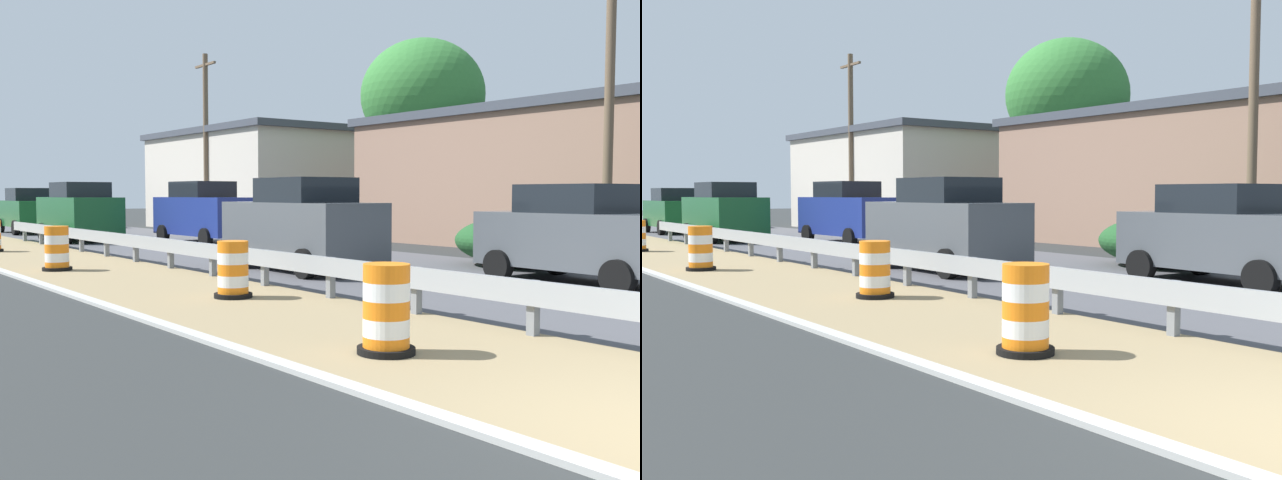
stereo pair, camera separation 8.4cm
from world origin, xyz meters
TOP-DOWN VIEW (x-y plane):
  - guardrail_median at (2.09, 3.24)m, footprint 0.18×47.75m
  - traffic_barrel_nearest at (-0.03, 3.57)m, footprint 0.66×0.66m
  - traffic_barrel_close at (0.84, 8.43)m, footprint 0.66×0.66m
  - traffic_barrel_mid at (-0.17, 14.75)m, footprint 0.67×0.67m
  - car_lead_near_lane at (4.35, 11.31)m, footprint 2.02×4.27m
  - car_trailing_near_lane at (6.94, 20.87)m, footprint 2.06×4.74m
  - car_lead_far_lane at (3.86, 25.04)m, footprint 2.08×4.50m
  - car_mid_far_lane at (7.48, 36.73)m, footprint 2.05×4.72m
  - car_distant_a at (7.34, 5.93)m, footprint 2.26×4.15m
  - car_distant_b at (3.88, 31.74)m, footprint 2.10×4.12m
  - roadside_shop_near at (16.14, 13.24)m, footprint 7.18×12.96m
  - roadside_shop_far at (14.95, 29.27)m, footprint 8.48×11.91m
  - utility_pole_near at (11.51, 8.03)m, footprint 0.24×1.80m
  - utility_pole_mid at (10.82, 27.98)m, footprint 0.24×1.80m
  - bush_roadside at (9.38, 8.89)m, footprint 3.41×3.41m
  - tree_roadside at (15.22, 18.34)m, footprint 4.87×4.87m

SIDE VIEW (x-z plane):
  - traffic_barrel_close at x=0.84m, z-range -0.05..0.93m
  - traffic_barrel_nearest at x=-0.03m, z-range -0.05..0.96m
  - traffic_barrel_mid at x=-0.17m, z-range -0.05..0.98m
  - guardrail_median at x=2.09m, z-range 0.16..0.87m
  - bush_roadside at x=9.38m, z-range 0.00..1.25m
  - car_distant_a at x=7.34m, z-range 0.00..1.97m
  - car_distant_b at x=3.88m, z-range 0.00..2.02m
  - car_lead_near_lane at x=4.35m, z-range 0.00..2.14m
  - car_mid_far_lane at x=7.48m, z-range 0.00..2.14m
  - car_lead_far_lane at x=3.86m, z-range 0.00..2.20m
  - car_trailing_near_lane at x=6.94m, z-range 0.00..2.21m
  - roadside_shop_near at x=16.14m, z-range 0.01..4.66m
  - roadside_shop_far at x=14.95m, z-range 0.01..4.93m
  - utility_pole_mid at x=10.82m, z-range 0.16..8.35m
  - utility_pole_near at x=11.51m, z-range 0.16..8.63m
  - tree_roadside at x=15.22m, z-range 1.71..9.54m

